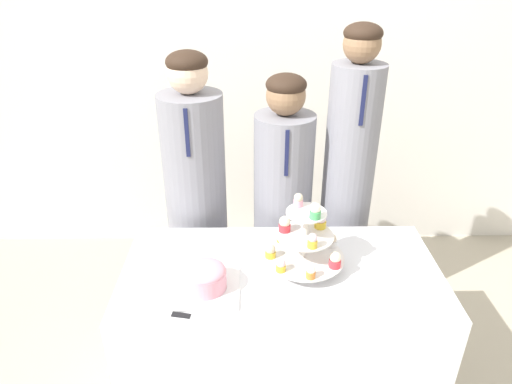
{
  "coord_description": "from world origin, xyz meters",
  "views": [
    {
      "loc": [
        -0.12,
        -1.18,
        1.87
      ],
      "look_at": [
        -0.1,
        0.35,
        1.06
      ],
      "focal_mm": 32.0,
      "sensor_mm": 36.0,
      "label": 1
    }
  ],
  "objects_px": {
    "cake_knife": "(192,317)",
    "round_cake": "(205,278)",
    "cupcake_stand": "(305,240)",
    "student_1": "(282,216)",
    "student_2": "(346,196)",
    "student_0": "(197,209)"
  },
  "relations": [
    {
      "from": "cake_knife",
      "to": "round_cake",
      "type": "bearing_deg",
      "value": 87.46
    },
    {
      "from": "cupcake_stand",
      "to": "cake_knife",
      "type": "bearing_deg",
      "value": -145.3
    },
    {
      "from": "student_1",
      "to": "cupcake_stand",
      "type": "bearing_deg",
      "value": -84.07
    },
    {
      "from": "student_2",
      "to": "round_cake",
      "type": "bearing_deg",
      "value": -135.43
    },
    {
      "from": "student_0",
      "to": "student_1",
      "type": "relative_size",
      "value": 1.07
    },
    {
      "from": "round_cake",
      "to": "cake_knife",
      "type": "distance_m",
      "value": 0.16
    },
    {
      "from": "round_cake",
      "to": "cake_knife",
      "type": "xyz_separation_m",
      "value": [
        -0.04,
        -0.15,
        -0.05
      ]
    },
    {
      "from": "student_0",
      "to": "student_1",
      "type": "distance_m",
      "value": 0.44
    },
    {
      "from": "cake_knife",
      "to": "student_0",
      "type": "xyz_separation_m",
      "value": [
        -0.06,
        0.8,
        -0.02
      ]
    },
    {
      "from": "cupcake_stand",
      "to": "student_2",
      "type": "distance_m",
      "value": 0.58
    },
    {
      "from": "cake_knife",
      "to": "cupcake_stand",
      "type": "bearing_deg",
      "value": 45.51
    },
    {
      "from": "cake_knife",
      "to": "cupcake_stand",
      "type": "relative_size",
      "value": 0.69
    },
    {
      "from": "cupcake_stand",
      "to": "student_2",
      "type": "relative_size",
      "value": 0.2
    },
    {
      "from": "cake_knife",
      "to": "student_1",
      "type": "height_order",
      "value": "student_1"
    },
    {
      "from": "cupcake_stand",
      "to": "student_1",
      "type": "distance_m",
      "value": 0.54
    },
    {
      "from": "student_0",
      "to": "student_1",
      "type": "height_order",
      "value": "student_0"
    },
    {
      "from": "cake_knife",
      "to": "student_0",
      "type": "relative_size",
      "value": 0.15
    },
    {
      "from": "cupcake_stand",
      "to": "student_2",
      "type": "xyz_separation_m",
      "value": [
        0.27,
        0.51,
        -0.07
      ]
    },
    {
      "from": "cupcake_stand",
      "to": "student_0",
      "type": "xyz_separation_m",
      "value": [
        -0.49,
        0.51,
        -0.14
      ]
    },
    {
      "from": "round_cake",
      "to": "student_2",
      "type": "relative_size",
      "value": 0.16
    },
    {
      "from": "cupcake_stand",
      "to": "student_1",
      "type": "relative_size",
      "value": 0.23
    },
    {
      "from": "cake_knife",
      "to": "student_0",
      "type": "distance_m",
      "value": 0.8
    }
  ]
}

